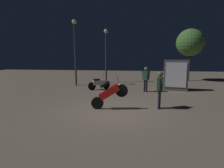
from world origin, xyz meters
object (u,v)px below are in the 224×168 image
at_px(streetlamp_near, 106,49).
at_px(kiosk_billboard, 176,75).
at_px(motorcycle_red_foreground, 109,93).
at_px(person_bystander_far, 146,77).
at_px(motorcycle_white_parked_left, 99,83).
at_px(person_rider_beside, 160,87).
at_px(streetlamp_far, 75,44).

bearing_deg(streetlamp_near, kiosk_billboard, -29.48).
xyz_separation_m(motorcycle_red_foreground, streetlamp_near, (-1.32, 7.88, 2.21)).
relative_size(motorcycle_red_foreground, person_bystander_far, 1.01).
bearing_deg(motorcycle_white_parked_left, streetlamp_near, 55.92).
distance_m(motorcycle_red_foreground, person_bystander_far, 4.54).
height_order(motorcycle_white_parked_left, person_bystander_far, person_bystander_far).
bearing_deg(kiosk_billboard, person_rider_beside, 78.23).
height_order(person_bystander_far, streetlamp_near, streetlamp_near).
distance_m(person_rider_beside, kiosk_billboard, 4.84).
relative_size(person_rider_beside, streetlamp_near, 0.37).
relative_size(motorcycle_white_parked_left, streetlamp_far, 0.28).
bearing_deg(motorcycle_red_foreground, person_bystander_far, 61.37).
xyz_separation_m(streetlamp_far, kiosk_billboard, (7.45, -1.17, -2.18)).
bearing_deg(person_rider_beside, motorcycle_white_parked_left, -38.64).
distance_m(motorcycle_red_foreground, person_rider_beside, 2.31).
bearing_deg(streetlamp_near, person_bystander_far, -49.48).
xyz_separation_m(motorcycle_white_parked_left, kiosk_billboard, (5.30, 0.28, 0.61)).
distance_m(streetlamp_near, kiosk_billboard, 6.35).
bearing_deg(person_bystander_far, streetlamp_near, 76.94).
bearing_deg(streetlamp_far, motorcycle_white_parked_left, -34.03).
height_order(motorcycle_red_foreground, person_bystander_far, person_bystander_far).
xyz_separation_m(streetlamp_near, kiosk_billboard, (5.28, -2.98, -1.90)).
xyz_separation_m(motorcycle_red_foreground, streetlamp_far, (-3.49, 6.07, 2.49)).
height_order(streetlamp_far, kiosk_billboard, streetlamp_far).
relative_size(motorcycle_red_foreground, streetlamp_near, 0.36).
xyz_separation_m(motorcycle_red_foreground, person_rider_beside, (2.26, 0.36, 0.28)).
bearing_deg(streetlamp_far, person_bystander_far, -19.85).
xyz_separation_m(person_bystander_far, streetlamp_near, (-3.21, 3.75, 1.97)).
height_order(person_bystander_far, streetlamp_far, streetlamp_far).
xyz_separation_m(motorcycle_white_parked_left, person_rider_beside, (3.60, -4.25, 0.59)).
bearing_deg(motorcycle_red_foreground, person_rider_beside, 5.07).
bearing_deg(streetlamp_near, motorcycle_red_foreground, -80.49).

